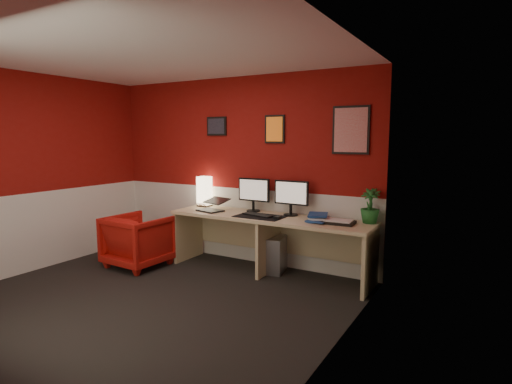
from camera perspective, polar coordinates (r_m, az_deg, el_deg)
name	(u,v)px	position (r m, az deg, el deg)	size (l,w,h in m)	color
ground	(149,301)	(4.60, -14.59, -14.33)	(4.00, 3.50, 0.01)	black
ceiling	(140,54)	(4.35, -15.73, 17.93)	(4.00, 3.50, 0.01)	white
wall_back	(238,170)	(5.66, -2.50, 3.03)	(4.00, 0.01, 2.50)	maroon
wall_left	(27,173)	(5.89, -29.03, 2.26)	(0.01, 3.50, 2.50)	maroon
wall_right	(335,196)	(3.22, 10.91, -0.55)	(0.01, 3.50, 2.50)	maroon
wainscot_back	(238,224)	(5.77, -2.48, -4.42)	(4.00, 0.01, 1.00)	silver
wainscot_left	(32,232)	(5.98, -28.55, -4.90)	(0.01, 3.50, 1.00)	silver
wainscot_right	(332,290)	(3.40, 10.51, -13.15)	(0.01, 3.50, 1.00)	silver
desk	(268,245)	(5.19, 1.72, -7.32)	(2.60, 0.65, 0.73)	#CEB584
shoji_lamp	(204,192)	(5.86, -7.14, -0.02)	(0.16, 0.16, 0.40)	#FFE5B2
laptop	(210,203)	(5.46, -6.37, -1.51)	(0.33, 0.23, 0.22)	black
monitor_left	(253,189)	(5.39, -0.37, 0.35)	(0.45, 0.06, 0.58)	black
monitor_right	(291,192)	(5.12, 4.84, -0.06)	(0.45, 0.06, 0.58)	black
desk_mat	(260,216)	(5.07, 0.56, -3.39)	(0.60, 0.38, 0.01)	black
keyboard	(258,215)	(5.10, 0.31, -3.18)	(0.42, 0.14, 0.02)	black
mouse	(278,217)	(4.93, 3.01, -3.51)	(0.06, 0.10, 0.03)	black
book_bottom	(311,219)	(4.87, 7.58, -3.78)	(0.23, 0.31, 0.03)	navy
book_middle	(311,217)	(4.88, 7.64, -3.47)	(0.20, 0.27, 0.02)	silver
book_top	(308,215)	(4.89, 7.22, -3.13)	(0.22, 0.30, 0.03)	navy
zen_tray	(339,222)	(4.76, 11.34, -4.12)	(0.35, 0.25, 0.03)	black
potted_plant	(370,206)	(4.84, 15.50, -1.85)	(0.22, 0.22, 0.39)	#19591E
pc_tower	(277,254)	(5.32, 2.87, -8.50)	(0.20, 0.45, 0.45)	#99999E
armchair	(139,240)	(5.71, -15.88, -6.46)	(0.73, 0.75, 0.68)	#AE1811
art_left	(217,126)	(5.83, -5.46, 9.04)	(0.32, 0.02, 0.26)	black
art_center	(275,129)	(5.35, 2.61, 8.66)	(0.28, 0.02, 0.36)	orange
art_right	(351,130)	(4.97, 12.98, 8.34)	(0.44, 0.02, 0.56)	red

